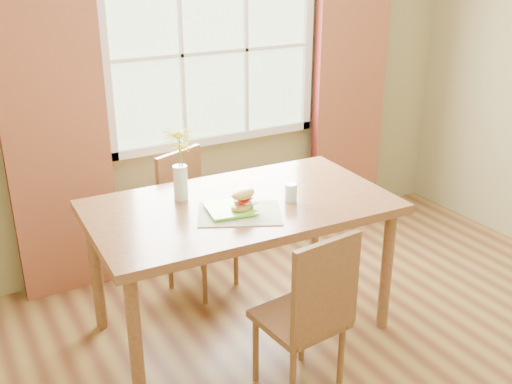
{
  "coord_description": "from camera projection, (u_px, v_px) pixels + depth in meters",
  "views": [
    {
      "loc": [
        -1.84,
        -1.96,
        2.18
      ],
      "look_at": [
        -0.3,
        0.74,
        0.9
      ],
      "focal_mm": 42.0,
      "sensor_mm": 36.0,
      "label": 1
    }
  ],
  "objects": [
    {
      "name": "curtain_right",
      "position": [
        349.0,
        93.0,
        4.79
      ],
      "size": [
        0.65,
        0.08,
        2.2
      ],
      "primitive_type": "cube",
      "color": "maroon",
      "rests_on": "room"
    },
    {
      "name": "curtain_left",
      "position": [
        56.0,
        134.0,
        3.74
      ],
      "size": [
        0.65,
        0.08,
        2.2
      ],
      "primitive_type": "cube",
      "color": "maroon",
      "rests_on": "room"
    },
    {
      "name": "water_glass",
      "position": [
        291.0,
        193.0,
        3.4
      ],
      "size": [
        0.07,
        0.07,
        0.11
      ],
      "color": "silver",
      "rests_on": "dining_table"
    },
    {
      "name": "room",
      "position": [
        393.0,
        143.0,
        2.73
      ],
      "size": [
        4.24,
        3.84,
        2.74
      ],
      "color": "olive",
      "rests_on": "ground"
    },
    {
      "name": "flower_vase",
      "position": [
        180.0,
        158.0,
        3.35
      ],
      "size": [
        0.17,
        0.17,
        0.42
      ],
      "color": "silver",
      "rests_on": "dining_table"
    },
    {
      "name": "placemat",
      "position": [
        239.0,
        213.0,
        3.26
      ],
      "size": [
        0.55,
        0.49,
        0.01
      ],
      "primitive_type": "cube",
      "rotation": [
        0.0,
        0.0,
        -0.45
      ],
      "color": "beige",
      "rests_on": "dining_table"
    },
    {
      "name": "plate",
      "position": [
        230.0,
        210.0,
        3.28
      ],
      "size": [
        0.29,
        0.29,
        0.01
      ],
      "primitive_type": "cube",
      "rotation": [
        0.0,
        0.0,
        -0.17
      ],
      "color": "#79D836",
      "rests_on": "placemat"
    },
    {
      "name": "chair_far",
      "position": [
        193.0,
        215.0,
        4.01
      ],
      "size": [
        0.51,
        0.51,
        0.94
      ],
      "rotation": [
        0.0,
        0.0,
        0.39
      ],
      "color": "brown",
      "rests_on": "room"
    },
    {
      "name": "window",
      "position": [
        214.0,
        52.0,
        4.18
      ],
      "size": [
        1.62,
        0.06,
        1.32
      ],
      "color": "#A1BE8F",
      "rests_on": "room"
    },
    {
      "name": "chair_near",
      "position": [
        310.0,
        310.0,
        2.96
      ],
      "size": [
        0.43,
        0.43,
        0.94
      ],
      "rotation": [
        0.0,
        0.0,
        0.09
      ],
      "color": "brown",
      "rests_on": "room"
    },
    {
      "name": "dining_table",
      "position": [
        241.0,
        216.0,
        3.43
      ],
      "size": [
        1.75,
        1.03,
        0.83
      ],
      "rotation": [
        0.0,
        0.0,
        -0.04
      ],
      "color": "brown",
      "rests_on": "room"
    },
    {
      "name": "croissant_sandwich",
      "position": [
        243.0,
        200.0,
        3.25
      ],
      "size": [
        0.19,
        0.17,
        0.12
      ],
      "rotation": [
        0.0,
        0.0,
        0.48
      ],
      "color": "#E4B74D",
      "rests_on": "plate"
    }
  ]
}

